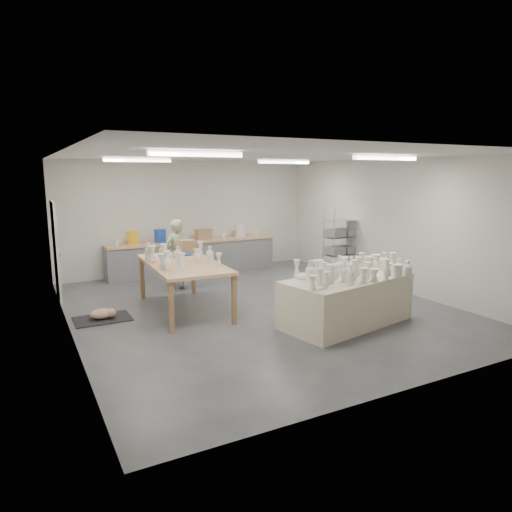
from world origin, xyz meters
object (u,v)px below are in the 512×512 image
drying_table (347,298)px  potter (176,255)px  work_table (181,262)px  red_stool (173,274)px

drying_table → potter: potter is taller
work_table → potter: (0.40, 1.53, -0.13)m
drying_table → red_stool: (-1.92, 4.04, -0.15)m
work_table → red_stool: bearing=80.4°
work_table → potter: size_ratio=1.59×
potter → red_stool: potter is taller
red_stool → work_table: bearing=-102.4°
red_stool → drying_table: bearing=-64.6°
work_table → red_stool: (0.40, 1.80, -0.63)m
drying_table → red_stool: 4.48m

